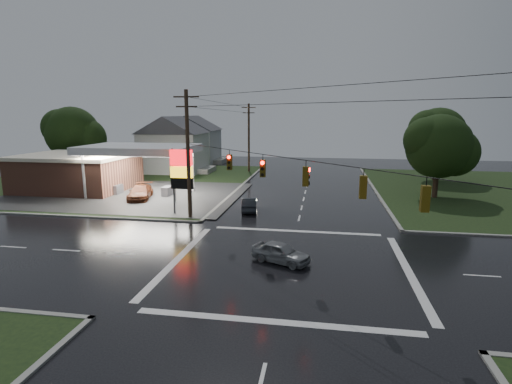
% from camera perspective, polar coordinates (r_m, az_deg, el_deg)
% --- Properties ---
extents(ground, '(120.00, 120.00, 0.00)m').
position_cam_1_polar(ground, '(24.89, 4.67, -10.20)').
color(ground, black).
rests_on(ground, ground).
extents(grass_nw, '(36.00, 36.00, 0.08)m').
position_cam_1_polar(grass_nw, '(57.16, -19.81, 1.46)').
color(grass_nw, black).
rests_on(grass_nw, ground).
extents(gas_station, '(26.20, 18.00, 5.60)m').
position_cam_1_polar(gas_station, '(51.30, -23.08, 3.01)').
color(gas_station, '#2D2D2D').
rests_on(gas_station, ground).
extents(pylon_sign, '(2.00, 0.35, 6.00)m').
position_cam_1_polar(pylon_sign, '(36.15, -10.58, 2.98)').
color(pylon_sign, '#59595E').
rests_on(pylon_sign, ground).
extents(utility_pole_nw, '(2.20, 0.32, 11.00)m').
position_cam_1_polar(utility_pole_nw, '(34.68, -9.69, 5.51)').
color(utility_pole_nw, '#382619').
rests_on(utility_pole_nw, ground).
extents(utility_pole_n, '(2.20, 0.32, 10.50)m').
position_cam_1_polar(utility_pole_n, '(62.25, -1.03, 7.90)').
color(utility_pole_n, '#382619').
rests_on(utility_pole_n, ground).
extents(traffic_signals, '(26.87, 26.87, 1.47)m').
position_cam_1_polar(traffic_signals, '(23.30, 4.97, 4.79)').
color(traffic_signals, black).
rests_on(traffic_signals, ground).
extents(house_near, '(11.05, 8.48, 8.60)m').
position_cam_1_polar(house_near, '(63.51, -11.65, 6.78)').
color(house_near, silver).
rests_on(house_near, ground).
extents(house_far, '(11.05, 8.48, 8.60)m').
position_cam_1_polar(house_far, '(75.12, -9.07, 7.52)').
color(house_far, silver).
rests_on(house_far, ground).
extents(tree_nw_behind, '(8.93, 7.60, 10.00)m').
position_cam_1_polar(tree_nw_behind, '(64.03, -24.62, 7.62)').
color(tree_nw_behind, black).
rests_on(tree_nw_behind, ground).
extents(tree_ne_near, '(7.99, 6.80, 8.98)m').
position_cam_1_polar(tree_ne_near, '(46.87, 24.82, 5.89)').
color(tree_ne_near, black).
rests_on(tree_ne_near, ground).
extents(tree_ne_far, '(8.46, 7.20, 9.80)m').
position_cam_1_polar(tree_ne_far, '(59.18, 24.69, 7.40)').
color(tree_ne_far, black).
rests_on(tree_ne_far, ground).
extents(car_north, '(1.99, 4.06, 1.28)m').
position_cam_1_polar(car_north, '(37.56, -0.98, -1.76)').
color(car_north, '#21252A').
rests_on(car_north, ground).
extents(car_crossing, '(4.01, 2.91, 1.27)m').
position_cam_1_polar(car_crossing, '(24.88, 3.56, -8.63)').
color(car_crossing, gray).
rests_on(car_crossing, ground).
extents(car_pump, '(3.34, 5.56, 1.51)m').
position_cam_1_polar(car_pump, '(44.41, -16.18, -0.03)').
color(car_pump, '#532413').
rests_on(car_pump, ground).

